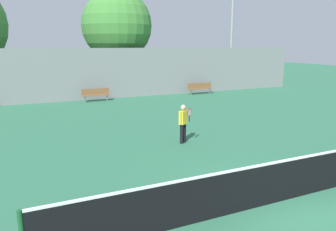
% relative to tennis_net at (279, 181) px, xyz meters
% --- Properties ---
extents(ground_plane, '(100.00, 100.00, 0.00)m').
position_rel_tennis_net_xyz_m(ground_plane, '(0.00, 0.00, -0.54)').
color(ground_plane, '#2D6B4C').
extents(tennis_net, '(11.53, 0.09, 1.07)m').
position_rel_tennis_net_xyz_m(tennis_net, '(0.00, 0.00, 0.00)').
color(tennis_net, '#195128').
rests_on(tennis_net, ground_plane).
extents(tennis_player, '(0.52, 0.50, 1.53)m').
position_rel_tennis_net_xyz_m(tennis_player, '(0.19, 5.39, 0.31)').
color(tennis_player, black).
rests_on(tennis_player, ground_plane).
extents(bench_courtside_near, '(1.89, 0.40, 0.86)m').
position_rel_tennis_net_xyz_m(bench_courtside_near, '(-0.71, 16.58, -0.01)').
color(bench_courtside_near, brown).
rests_on(bench_courtside_near, ground_plane).
extents(bench_courtside_far, '(2.11, 0.40, 0.86)m').
position_rel_tennis_net_xyz_m(bench_courtside_far, '(7.53, 16.58, -0.01)').
color(bench_courtside_far, brown).
rests_on(bench_courtside_far, ground_plane).
extents(light_pole_far_right, '(0.90, 0.60, 9.68)m').
position_rel_tennis_net_xyz_m(light_pole_far_right, '(11.00, 17.53, 5.50)').
color(light_pole_far_right, '#939399').
rests_on(light_pole_far_right, ground_plane).
extents(back_fence, '(33.73, 0.06, 3.58)m').
position_rel_tennis_net_xyz_m(back_fence, '(0.00, 17.40, 1.24)').
color(back_fence, gray).
rests_on(back_fence, ground_plane).
extents(tree_green_broad, '(5.50, 5.50, 8.03)m').
position_rel_tennis_net_xyz_m(tree_green_broad, '(2.00, 20.20, 4.73)').
color(tree_green_broad, brown).
rests_on(tree_green_broad, ground_plane).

